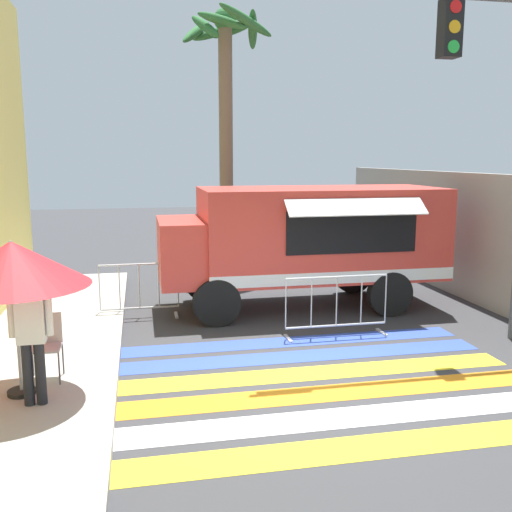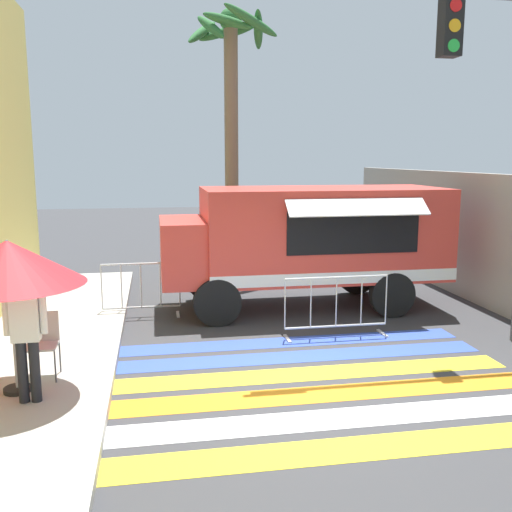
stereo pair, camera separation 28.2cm
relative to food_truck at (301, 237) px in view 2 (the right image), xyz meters
The scene contains 11 objects.
ground_plane 4.52m from the food_truck, 102.52° to the right, with size 60.00×60.00×0.00m, color #38383A.
concrete_wall_right 4.21m from the food_truck, 15.73° to the right, with size 0.20×16.00×2.90m.
crosswalk_painted 4.55m from the food_truck, 102.44° to the right, with size 6.40×4.36×0.01m.
food_truck is the anchor object (origin of this frame).
traffic_signal_pole 4.56m from the food_truck, 51.54° to the right, with size 4.74×0.29×6.24m.
patio_umbrella 6.44m from the food_truck, 140.34° to the right, with size 1.95×1.95×2.05m.
folding_chair 5.96m from the food_truck, 142.80° to the right, with size 0.44×0.44×0.92m.
vendor_person 6.50m from the food_truck, 136.52° to the right, with size 0.53×0.23×1.73m.
barricade_front 2.35m from the food_truck, 86.78° to the right, with size 1.93×0.44×1.13m.
barricade_side 3.55m from the food_truck, behind, with size 1.59×0.44×1.13m.
palm_tree 5.31m from the food_truck, 103.36° to the left, with size 2.52×2.52×7.13m.
Camera 2 is at (-2.15, -7.60, 3.25)m, focal length 40.00 mm.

